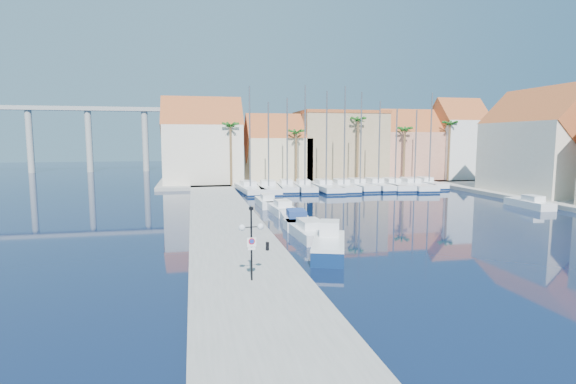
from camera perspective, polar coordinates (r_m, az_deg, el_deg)
name	(u,v)px	position (r m, az deg, el deg)	size (l,w,h in m)	color
ground	(386,259)	(28.90, 12.35, -8.29)	(260.00, 260.00, 0.00)	black
quay_west	(225,221)	(39.61, -8.01, -3.73)	(6.00, 77.00, 0.50)	gray
shore_north	(322,181)	(76.84, 4.38, 1.41)	(54.00, 16.00, 0.50)	gray
lamp_post	(251,232)	(21.99, -4.68, -5.11)	(1.25, 0.41, 3.68)	black
bollard	(267,246)	(28.24, -2.63, -6.89)	(0.21, 0.21, 0.53)	black
fishing_boat	(329,245)	(29.12, 5.23, -6.66)	(3.75, 6.15, 2.04)	#0D2651
motorboat_west_0	(308,230)	(34.43, 2.54, -4.83)	(2.50, 6.97, 1.40)	white
motorboat_west_1	(295,219)	(39.02, 0.96, -3.44)	(2.77, 6.88, 1.40)	white
motorboat_west_2	(281,208)	(45.01, -0.85, -2.06)	(2.24, 6.17, 1.40)	white
motorboat_west_3	(267,202)	(49.71, -2.74, -1.22)	(1.85, 5.65, 1.40)	white
motorboat_east_1	(530,203)	(55.21, 28.33, -1.23)	(2.11, 5.99, 1.40)	white
sailboat_0	(250,189)	(61.84, -4.91, 0.43)	(3.40, 10.15, 14.39)	white
sailboat_1	(268,188)	(62.25, -2.51, 0.46)	(3.74, 10.97, 12.32)	white
sailboat_2	(287,187)	(63.85, -0.16, 0.66)	(3.02, 8.94, 13.06)	white
sailboat_3	(304,187)	(63.79, 2.07, 0.68)	(2.97, 9.04, 14.78)	white
sailboat_4	(325,187)	(63.97, 4.69, 0.64)	(2.82, 10.38, 13.96)	white
sailboat_5	(343,186)	(64.92, 6.98, 0.72)	(3.35, 10.14, 14.71)	white
sailboat_6	(359,186)	(66.38, 8.94, 0.81)	(2.86, 9.64, 14.01)	white
sailboat_7	(377,185)	(67.53, 11.19, 0.85)	(2.84, 10.13, 12.80)	white
sailboat_8	(393,185)	(68.10, 13.25, 0.83)	(3.50, 10.54, 11.65)	white
sailboat_9	(413,185)	(69.07, 15.53, 0.83)	(3.91, 11.65, 11.56)	white
sailboat_10	(427,184)	(71.49, 17.27, 1.04)	(2.29, 8.58, 14.16)	white
building_0	(203,144)	(72.39, -10.80, 5.96)	(12.30, 9.00, 13.50)	beige
building_1	(277,152)	(73.67, -1.37, 5.13)	(10.30, 8.00, 11.00)	beige
building_2	(340,146)	(77.41, 6.56, 5.88)	(14.20, 10.20, 11.50)	#9E8861
building_3	(407,148)	(81.14, 14.88, 5.46)	(10.30, 8.00, 12.00)	tan
building_4	(457,141)	(84.73, 20.68, 6.05)	(8.30, 8.00, 14.00)	white
building_6	(542,146)	(65.92, 29.56, 5.12)	(9.00, 14.30, 13.50)	beige
palm_0	(230,127)	(67.62, -7.32, 8.13)	(2.60, 2.60, 10.15)	brown
palm_1	(296,134)	(69.17, 1.04, 7.37)	(2.60, 2.60, 9.15)	brown
palm_2	(358,122)	(72.14, 8.90, 8.77)	(2.60, 2.60, 11.15)	brown
palm_3	(405,131)	(75.32, 14.62, 7.47)	(2.60, 2.60, 9.65)	brown
palm_4	(450,126)	(79.24, 19.87, 7.92)	(2.60, 2.60, 10.65)	brown
viaduct	(63,126)	(110.84, -26.62, 7.54)	(48.00, 2.20, 14.45)	#9E9E99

